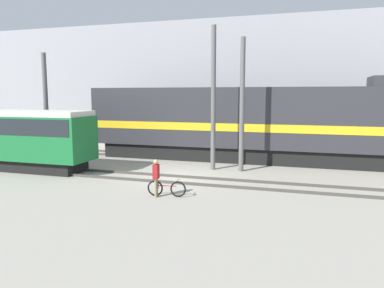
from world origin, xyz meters
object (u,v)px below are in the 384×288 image
at_px(streetcar, 19,136).
at_px(freight_locomotive, 246,123).
at_px(utility_pole_left, 46,107).
at_px(person, 156,174).
at_px(utility_pole_right, 242,105).
at_px(utility_pole_center, 213,99).
at_px(bicycle, 167,188).

bearing_deg(streetcar, freight_locomotive, 28.97).
relative_size(streetcar, utility_pole_left, 1.27).
height_order(streetcar, person, streetcar).
xyz_separation_m(utility_pole_left, utility_pole_right, (13.26, 0.00, 0.22)).
relative_size(person, utility_pole_center, 0.20).
bearing_deg(utility_pole_right, freight_locomotive, 95.55).
xyz_separation_m(bicycle, utility_pole_right, (2.14, 6.36, 3.44)).
bearing_deg(freight_locomotive, utility_pole_left, -165.31).
bearing_deg(streetcar, utility_pole_right, 15.09).
relative_size(streetcar, person, 5.51).
bearing_deg(utility_pole_center, freight_locomotive, 68.33).
distance_m(person, utility_pole_right, 7.57).
bearing_deg(freight_locomotive, person, -102.56).
distance_m(streetcar, bicycle, 10.97).
distance_m(freight_locomotive, streetcar, 14.01).
bearing_deg(person, bicycle, 25.79).
height_order(utility_pole_left, utility_pole_right, utility_pole_right).
distance_m(freight_locomotive, person, 10.31).
bearing_deg(utility_pole_center, utility_pole_left, 180.00).
bearing_deg(utility_pole_right, utility_pole_center, 180.00).
distance_m(utility_pole_center, utility_pole_right, 1.72).
bearing_deg(person, freight_locomotive, 77.44).
bearing_deg(utility_pole_left, bicycle, -29.77).
height_order(bicycle, utility_pole_center, utility_pole_center).
xyz_separation_m(freight_locomotive, streetcar, (-12.25, -6.78, -0.55)).
distance_m(bicycle, utility_pole_center, 7.43).
distance_m(streetcar, person, 10.57).
relative_size(bicycle, utility_pole_right, 0.23).
relative_size(utility_pole_center, utility_pole_right, 1.10).
relative_size(utility_pole_left, utility_pole_center, 0.86).
height_order(streetcar, utility_pole_right, utility_pole_right).
height_order(streetcar, utility_pole_left, utility_pole_left).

